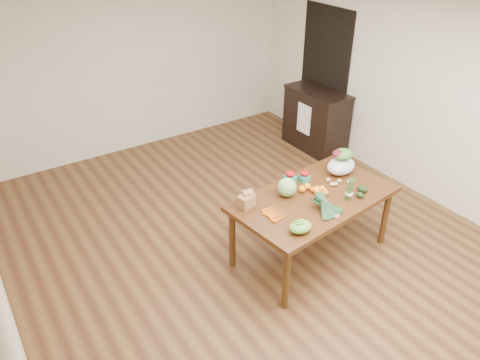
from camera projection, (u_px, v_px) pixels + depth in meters
floor at (248, 241)px, 5.39m from camera, size 6.00×6.00×0.00m
room_walls at (250, 135)px, 4.70m from camera, size 5.02×6.02×2.70m
dining_table at (311, 226)px, 5.02m from camera, size 1.81×1.15×0.75m
doorway_dark at (324, 77)px, 7.17m from camera, size 0.02×1.00×2.10m
cabinet at (316, 120)px, 7.21m from camera, size 0.52×1.02×0.94m
dish_towel at (304, 119)px, 7.04m from camera, size 0.02×0.28×0.45m
paper_bag at (246, 200)px, 4.63m from camera, size 0.23×0.20×0.15m
cabbage at (287, 187)px, 4.79m from camera, size 0.20×0.20×0.20m
strawberry_basket_a at (290, 178)px, 5.05m from camera, size 0.12×0.12×0.10m
strawberry_basket_b at (304, 177)px, 5.07m from camera, size 0.11×0.11×0.09m
orange_a at (302, 189)px, 4.88m from camera, size 0.07×0.07×0.07m
orange_b at (307, 186)px, 4.92m from camera, size 0.07×0.07×0.07m
orange_c at (316, 191)px, 4.85m from camera, size 0.08×0.08×0.08m
mandarin_cluster at (320, 190)px, 4.85m from camera, size 0.20×0.20×0.09m
carrots at (275, 213)px, 4.54m from camera, size 0.25×0.27×0.03m
snap_pea_bag at (300, 227)px, 4.29m from camera, size 0.23×0.17×0.10m
kale_bunch at (329, 206)px, 4.53m from camera, size 0.36×0.43×0.16m
asparagus_bundle at (350, 189)px, 4.72m from camera, size 0.09×0.13×0.26m
potato_a at (332, 184)px, 4.99m from camera, size 0.05×0.05×0.05m
potato_b at (336, 184)px, 4.99m from camera, size 0.05×0.05×0.04m
potato_c at (339, 181)px, 5.05m from camera, size 0.05×0.04×0.04m
potato_d at (328, 180)px, 5.06m from camera, size 0.05×0.05×0.04m
potato_e at (349, 182)px, 5.03m from camera, size 0.05×0.04×0.04m
avocado_a at (360, 195)px, 4.79m from camera, size 0.08×0.10×0.06m
avocado_b at (362, 189)px, 4.87m from camera, size 0.11×0.14×0.08m
salad_bag at (341, 163)px, 5.16m from camera, size 0.37×0.29×0.26m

